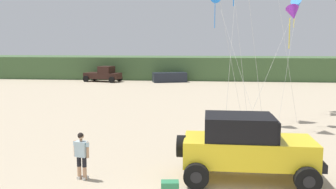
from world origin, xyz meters
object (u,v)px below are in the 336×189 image
Objects in this scene: cooler_box at (170,187)px; distant_pickup at (104,74)px; person_watching at (81,153)px; kite_red_delta at (293,14)px; jeep at (246,146)px; kite_purple_stunt at (297,5)px; distant_sedan at (170,77)px.

distant_pickup is (-12.10, 34.10, 0.75)m from cooler_box.
cooler_box is at bearing -14.86° from person_watching.
cooler_box is at bearing -118.85° from kite_red_delta.
jeep is 0.61× the size of kite_purple_stunt.
person_watching reaches higher than cooler_box.
distant_sedan is 26.39m from kite_red_delta.
jeep is at bearing -110.19° from kite_red_delta.
cooler_box is 0.11× the size of distant_pickup.
cooler_box is 34.75m from distant_sedan.
cooler_box is 0.07× the size of kite_purple_stunt.
distant_pickup is (-8.93, 33.26, 0.00)m from person_watching.
kite_purple_stunt is (19.36, -18.20, 6.51)m from distant_pickup.
jeep is 0.99× the size of distant_pickup.
distant_sedan is (-0.51, 33.72, -0.34)m from person_watching.
kite_purple_stunt is at bearing 75.05° from kite_red_delta.
cooler_box is at bearing -70.47° from distant_pickup.
distant_sedan is (8.42, 0.45, -0.34)m from distant_pickup.
jeep is 35.73m from distant_pickup.
jeep is at bearing 23.48° from cooler_box.
jeep is at bearing -108.32° from kite_purple_stunt.
kite_red_delta is at bearing 47.36° from person_watching.
distant_pickup is at bearing 127.42° from kite_red_delta.
kite_purple_stunt is at bearing 58.13° from cooler_box.
kite_red_delta is at bearing -104.95° from kite_purple_stunt.
person_watching is 19.45m from kite_purple_stunt.
jeep reaches higher than cooler_box.
jeep is at bearing -97.08° from distant_sedan.
distant_sedan is at bearing 3.09° from distant_pickup.
cooler_box is (-2.49, -1.49, -1.01)m from jeep.
distant_pickup reaches higher than person_watching.
person_watching is 0.40× the size of distant_sedan.
jeep is 1.15× the size of distant_sedan.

